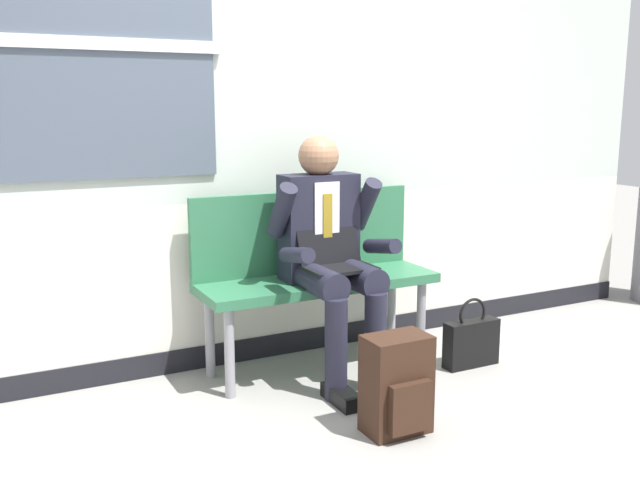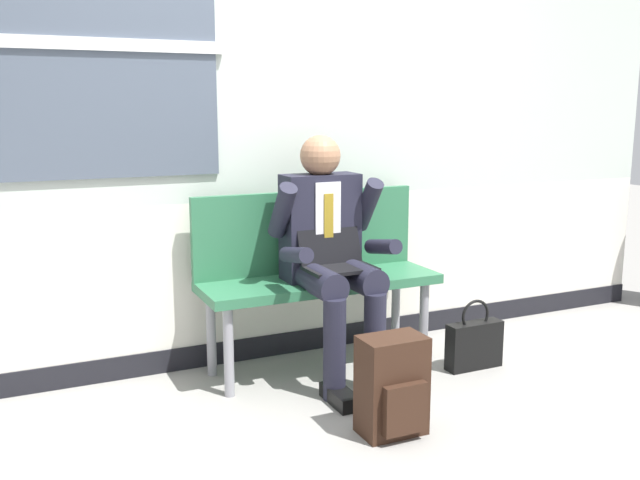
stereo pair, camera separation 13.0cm
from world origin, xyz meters
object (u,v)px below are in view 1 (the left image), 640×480
person_seated (330,251)px  backpack (397,386)px  bench_with_person (312,265)px  handbag (471,342)px

person_seated → backpack: 0.84m
bench_with_person → person_seated: bearing=-90.0°
bench_with_person → handbag: size_ratio=3.34×
bench_with_person → handbag: bench_with_person is taller
person_seated → handbag: person_seated is taller
bench_with_person → person_seated: person_seated is taller
handbag → person_seated: bearing=163.7°
bench_with_person → person_seated: 0.23m
bench_with_person → handbag: 0.96m
handbag → bench_with_person: bearing=150.7°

